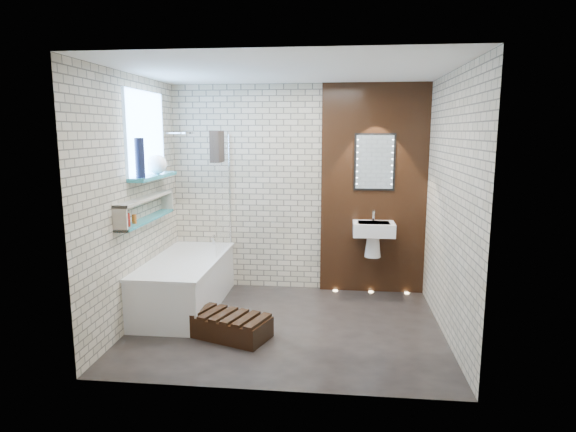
# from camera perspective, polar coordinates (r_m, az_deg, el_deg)

# --- Properties ---
(ground) EXTENTS (3.20, 3.20, 0.00)m
(ground) POSITION_cam_1_polar(r_m,az_deg,el_deg) (5.25, -0.18, -12.74)
(ground) COLOR black
(ground) RESTS_ON ground
(room_shell) EXTENTS (3.24, 3.20, 2.60)m
(room_shell) POSITION_cam_1_polar(r_m,az_deg,el_deg) (4.90, -0.19, 1.43)
(room_shell) COLOR #B0A68C
(room_shell) RESTS_ON ground
(walnut_panel) EXTENTS (1.30, 0.06, 2.60)m
(walnut_panel) POSITION_cam_1_polar(r_m,az_deg,el_deg) (6.14, 9.98, 3.00)
(walnut_panel) COLOR black
(walnut_panel) RESTS_ON ground
(clerestory_window) EXTENTS (0.18, 1.00, 0.94)m
(clerestory_window) POSITION_cam_1_polar(r_m,az_deg,el_deg) (5.58, -16.18, 8.27)
(clerestory_window) COLOR #7FADE0
(clerestory_window) RESTS_ON room_shell
(display_niche) EXTENTS (0.14, 1.30, 0.26)m
(display_niche) POSITION_cam_1_polar(r_m,az_deg,el_deg) (5.44, -16.24, 0.81)
(display_niche) COLOR teal
(display_niche) RESTS_ON room_shell
(bathtub) EXTENTS (0.79, 1.74, 0.70)m
(bathtub) POSITION_cam_1_polar(r_m,az_deg,el_deg) (5.82, -11.87, -7.63)
(bathtub) COLOR white
(bathtub) RESTS_ON ground
(bath_screen) EXTENTS (0.01, 0.78, 1.40)m
(bath_screen) POSITION_cam_1_polar(r_m,az_deg,el_deg) (5.92, -7.64, 2.61)
(bath_screen) COLOR white
(bath_screen) RESTS_ON bathtub
(towel) EXTENTS (0.11, 0.27, 0.36)m
(towel) POSITION_cam_1_polar(r_m,az_deg,el_deg) (5.67, -8.30, 8.06)
(towel) COLOR black
(towel) RESTS_ON bath_screen
(shower_head) EXTENTS (0.18, 0.18, 0.02)m
(shower_head) POSITION_cam_1_polar(r_m,az_deg,el_deg) (6.05, -11.67, 9.49)
(shower_head) COLOR silver
(shower_head) RESTS_ON room_shell
(washbasin) EXTENTS (0.50, 0.36, 0.58)m
(washbasin) POSITION_cam_1_polar(r_m,az_deg,el_deg) (6.03, 9.96, -2.04)
(washbasin) COLOR white
(washbasin) RESTS_ON walnut_panel
(led_mirror) EXTENTS (0.50, 0.02, 0.70)m
(led_mirror) POSITION_cam_1_polar(r_m,az_deg,el_deg) (6.08, 10.11, 6.24)
(led_mirror) COLOR black
(led_mirror) RESTS_ON walnut_panel
(walnut_step) EXTENTS (1.01, 0.70, 0.20)m
(walnut_step) POSITION_cam_1_polar(r_m,az_deg,el_deg) (5.04, -7.53, -12.59)
(walnut_step) COLOR black
(walnut_step) RESTS_ON ground
(niche_bottles) EXTENTS (0.06, 0.21, 0.13)m
(niche_bottles) POSITION_cam_1_polar(r_m,az_deg,el_deg) (5.06, -18.05, -0.41)
(niche_bottles) COLOR #B95A1C
(niche_bottles) RESTS_ON display_niche
(sill_vases) EXTENTS (0.21, 0.63, 0.41)m
(sill_vases) POSITION_cam_1_polar(r_m,az_deg,el_deg) (5.54, -15.50, 5.96)
(sill_vases) COLOR white
(sill_vases) RESTS_ON clerestory_window
(floor_uplights) EXTENTS (0.96, 0.06, 0.01)m
(floor_uplights) POSITION_cam_1_polar(r_m,az_deg,el_deg) (6.36, 9.67, -8.74)
(floor_uplights) COLOR #FFD899
(floor_uplights) RESTS_ON ground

